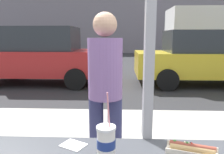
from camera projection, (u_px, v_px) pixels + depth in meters
name	position (u px, v px, depth m)	size (l,w,h in m)	color
ground_plane	(124.00, 74.00, 9.17)	(60.00, 60.00, 0.00)	#2D2D30
sidewalk_strip	(131.00, 149.00, 2.87)	(16.00, 2.80, 0.13)	#B2ADA3
building_facade_far	(123.00, 19.00, 20.80)	(28.00, 1.20, 6.47)	gray
soda_cup_left	(106.00, 143.00, 0.96)	(0.09, 0.09, 0.32)	silver
hotdog_tray_near	(192.00, 149.00, 1.02)	(0.25, 0.16, 0.05)	beige
napkin_wrapper	(73.00, 145.00, 1.10)	(0.12, 0.09, 0.00)	white
parked_car_red	(41.00, 56.00, 7.12)	(4.30, 1.97, 1.86)	red
parked_car_yellow	(205.00, 58.00, 6.92)	(4.45, 1.99, 1.74)	gold
pedestrian	(105.00, 88.00, 2.03)	(0.32, 0.32, 1.63)	navy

